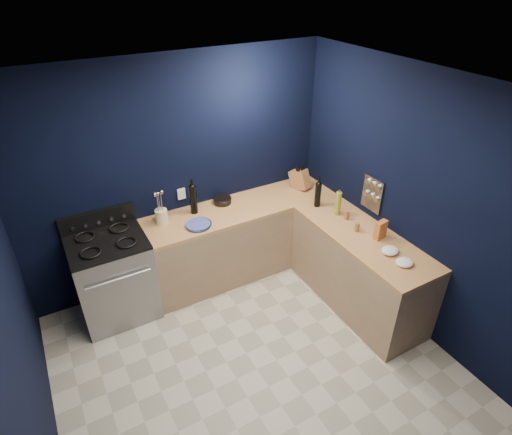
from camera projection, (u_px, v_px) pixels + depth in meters
floor at (257, 370)px, 4.01m from camera, size 3.50×3.50×0.02m
ceiling at (258, 96)px, 2.62m from camera, size 3.50×3.50×0.02m
wall_back at (179, 176)px, 4.61m from camera, size 3.50×0.02×2.60m
wall_right at (416, 207)px, 4.04m from camera, size 0.02×3.50×2.60m
wall_left at (9, 348)px, 2.58m from camera, size 0.02×3.50×2.60m
cab_back at (242, 240)px, 5.09m from camera, size 2.30×0.63×0.86m
top_back at (241, 208)px, 4.85m from camera, size 2.30×0.63×0.04m
cab_right at (358, 271)px, 4.58m from camera, size 0.63×1.67×0.86m
top_right at (364, 237)px, 4.34m from camera, size 0.63×1.67×0.04m
gas_range at (115, 279)px, 4.42m from camera, size 0.76×0.66×0.92m
oven_door at (122, 297)px, 4.20m from camera, size 0.59×0.02×0.42m
cooktop at (106, 242)px, 4.17m from camera, size 0.76×0.66×0.03m
backguard at (98, 219)px, 4.34m from camera, size 0.76×0.06×0.20m
spice_panel at (372, 194)px, 4.50m from camera, size 0.02×0.28×0.38m
wall_outlet at (181, 194)px, 4.72m from camera, size 0.09×0.02×0.13m
plate_stack at (198, 225)px, 4.47m from camera, size 0.27×0.27×0.03m
ramekin at (159, 218)px, 4.59m from camera, size 0.12×0.12×0.04m
utensil_crock at (162, 217)px, 4.49m from camera, size 0.15×0.15×0.17m
wine_bottle_back at (193, 200)px, 4.63m from camera, size 0.08×0.08×0.33m
lemon_basket at (222, 200)px, 4.88m from camera, size 0.21×0.21×0.08m
knife_block at (300, 180)px, 5.15m from camera, size 0.21×0.30×0.29m
wine_bottle_right at (318, 195)px, 4.77m from camera, size 0.08×0.08×0.29m
oil_bottle at (338, 203)px, 4.61m from camera, size 0.08×0.08×0.28m
spice_jar_near at (347, 215)px, 4.58m from camera, size 0.05×0.05×0.10m
spice_jar_far at (357, 227)px, 4.38m from camera, size 0.06×0.06×0.10m
crouton_bag at (381, 230)px, 4.24m from camera, size 0.14×0.09×0.20m
towel_front at (390, 251)px, 4.06m from camera, size 0.20×0.17×0.06m
towel_end at (405, 262)px, 3.91m from camera, size 0.18×0.17×0.05m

